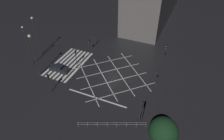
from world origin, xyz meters
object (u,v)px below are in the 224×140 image
Objects in this scene: street_tree_near at (163,132)px; traffic_light_se_main at (49,79)px; street_lamp_west at (35,29)px; traffic_light_nw_main at (166,50)px; traffic_light_ne_main at (142,108)px; street_lamp_far at (32,46)px; waiting_car at (59,68)px; traffic_light_sw_main at (91,40)px; traffic_light_median_south at (76,54)px; traffic_light_median_north at (158,75)px; street_lamp_east at (27,42)px; traffic_light_ne_cross at (142,109)px.

traffic_light_se_main is at bearing -99.87° from street_tree_near.
traffic_light_se_main is 0.44× the size of street_lamp_west.
street_lamp_west reaches higher than traffic_light_nw_main.
traffic_light_ne_main is 0.38× the size of street_lamp_far.
street_tree_near is 24.87m from waiting_car.
street_lamp_west is 33.05m from street_tree_near.
street_lamp_west is at bearing -73.76° from traffic_light_nw_main.
waiting_car is (10.30, -1.98, -1.79)m from traffic_light_sw_main.
traffic_light_ne_main is 22.35m from street_lamp_far.
traffic_light_sw_main is at bearing 91.33° from traffic_light_median_south.
street_tree_near reaches higher than traffic_light_median_south.
street_lamp_east reaches higher than traffic_light_median_north.
traffic_light_median_north is 26.38m from street_lamp_east.
traffic_light_ne_main is at bearing -137.47° from street_tree_near.
traffic_light_median_north is at bearing 67.89° from traffic_light_sw_main.
street_tree_near is at bearing -31.36° from traffic_light_median_south.
traffic_light_nw_main is at bearing -87.93° from traffic_light_median_north.
traffic_light_se_main is 0.44× the size of street_lamp_far.
traffic_light_se_main is at bearing 59.14° from street_lamp_far.
traffic_light_median_south is 0.41× the size of street_lamp_far.
traffic_light_median_north is 27.18m from street_lamp_west.
street_lamp_east is at bearing -39.06° from traffic_light_sw_main.
waiting_car is (-0.36, 6.67, -4.89)m from street_lamp_east.
traffic_light_nw_main is at bearing 106.24° from street_lamp_west.
traffic_light_median_south is at bearing 0.46° from traffic_light_se_main.
traffic_light_nw_main reaches higher than traffic_light_se_main.
traffic_light_nw_main reaches higher than traffic_light_ne_main.
waiting_car is at bearing 65.72° from street_lamp_west.
street_lamp_east is at bearing 14.05° from street_lamp_west.
traffic_light_median_south reaches higher than traffic_light_sw_main.
street_tree_near is at bearing 73.10° from street_lamp_east.
traffic_light_se_main reaches higher than traffic_light_median_south.
street_lamp_east is at bearing 79.45° from traffic_light_ne_main.
street_lamp_far is at bearing -8.62° from traffic_light_ne_cross.
street_tree_near reaches higher than traffic_light_se_main.
traffic_light_median_north is 0.90× the size of waiting_car.
street_lamp_far reaches higher than waiting_car.
traffic_light_nw_main is at bearing 93.01° from traffic_light_sw_main.
traffic_light_ne_cross is at bearing 70.54° from street_lamp_west.
traffic_light_ne_cross is (16.33, 17.18, 0.78)m from traffic_light_sw_main.
street_lamp_west reaches higher than traffic_light_ne_main.
street_lamp_east reaches higher than traffic_light_nw_main.
traffic_light_median_south is at bearing -64.90° from traffic_light_nw_main.
traffic_light_se_main is at bearing 47.02° from street_lamp_west.
traffic_light_sw_main is at bearing -43.53° from traffic_light_ne_cross.
traffic_light_nw_main is 22.24m from waiting_car.
traffic_light_median_south is 0.88× the size of waiting_car.
traffic_light_ne_cross is (9.31, 17.02, 0.52)m from traffic_light_median_south.
traffic_light_nw_main is 1.03× the size of traffic_light_ne_cross.
street_lamp_east is 30.82m from street_tree_near.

